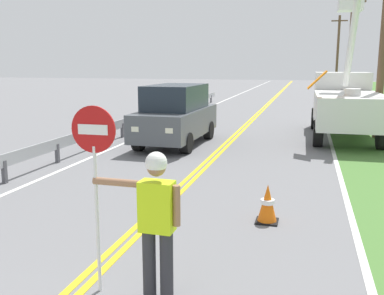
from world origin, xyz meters
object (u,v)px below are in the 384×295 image
Objects in this scene: oncoming_suv_nearest at (176,115)px; utility_pole_far at (338,51)px; stop_sign_paddle at (95,158)px; utility_bucket_truck at (345,100)px; utility_pole_mid at (350,46)px; flagger_worker at (156,217)px; traffic_cone_lead at (267,204)px.

utility_pole_far reaches higher than oncoming_suv_nearest.
utility_bucket_truck is (3.82, 13.38, -0.29)m from stop_sign_paddle.
flagger_worker is at bearing -98.41° from utility_pole_mid.
utility_pole_mid is at bearing 81.59° from flagger_worker.
oncoming_suv_nearest is 40.73m from utility_pole_far.
utility_pole_far is at bearing 84.54° from flagger_worker.
utility_pole_mid is at bearing 85.07° from utility_bucket_truck.
flagger_worker is at bearing -102.83° from utility_bucket_truck.
oncoming_suv_nearest reaches higher than traffic_cone_lead.
flagger_worker is 0.23× the size of utility_pole_mid.
utility_bucket_truck reaches higher than flagger_worker.
utility_pole_far is (5.53, 49.82, 2.64)m from stop_sign_paddle.
utility_bucket_truck is at bearing 77.17° from flagger_worker.
utility_bucket_truck reaches higher than traffic_cone_lead.
utility_pole_far reaches higher than utility_bucket_truck.
oncoming_suv_nearest is 22.34m from utility_pole_mid.
flagger_worker is 13.75m from utility_bucket_truck.
utility_pole_mid is 28.31m from traffic_cone_lead.
flagger_worker is 1.02m from stop_sign_paddle.
utility_pole_mid is at bearing 80.19° from stop_sign_paddle.
utility_bucket_truck is 0.86× the size of utility_pole_mid.
utility_pole_mid is 11.35× the size of traffic_cone_lead.
utility_bucket_truck is at bearing 30.50° from oncoming_suv_nearest.
stop_sign_paddle is 0.50× the size of oncoming_suv_nearest.
utility_bucket_truck reaches higher than stop_sign_paddle.
flagger_worker is 50.17m from utility_pole_far.
utility_pole_far is at bearing 79.26° from oncoming_suv_nearest.
stop_sign_paddle is at bearing -78.44° from oncoming_suv_nearest.
utility_bucket_truck is 9.76× the size of traffic_cone_lead.
utility_pole_far reaches higher than utility_pole_mid.
stop_sign_paddle is 3.33× the size of traffic_cone_lead.
oncoming_suv_nearest is (-2.80, 9.95, 0.01)m from flagger_worker.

